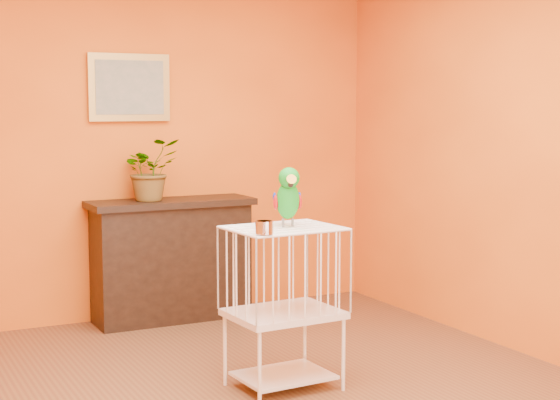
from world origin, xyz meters
TOP-DOWN VIEW (x-y plane):
  - room_shell at (0.00, 0.00)m, footprint 4.50×4.50m
  - console_cabinet at (0.25, 2.03)m, footprint 1.23×0.44m
  - potted_plant at (0.09, 2.06)m, footprint 0.49×0.53m
  - framed_picture at (0.00, 2.22)m, footprint 0.62×0.04m
  - birdcage at (0.28, 0.24)m, footprint 0.63×0.50m
  - feed_cup at (0.06, 0.03)m, footprint 0.10×0.10m
  - parrot at (0.32, 0.26)m, footprint 0.18×0.31m

SIDE VIEW (x-z plane):
  - console_cabinet at x=0.25m, z-range 0.00..0.92m
  - birdcage at x=0.28m, z-range 0.02..0.95m
  - feed_cup at x=0.06m, z-range 0.94..1.01m
  - potted_plant at x=0.09m, z-range 0.92..1.27m
  - parrot at x=0.32m, z-range 0.94..1.28m
  - room_shell at x=0.00m, z-range -0.67..3.83m
  - framed_picture at x=0.00m, z-range 1.50..2.00m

